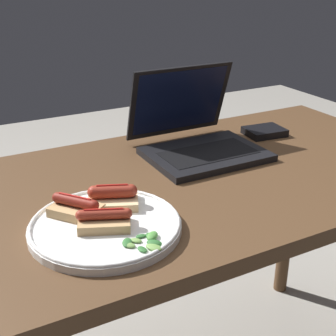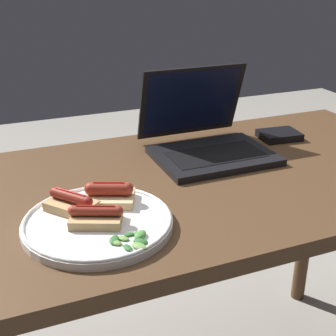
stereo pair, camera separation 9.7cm
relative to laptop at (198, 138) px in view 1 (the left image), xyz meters
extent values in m
cube|color=#4C331E|center=(-0.16, -0.13, -0.06)|extent=(1.49, 0.69, 0.04)
cylinder|color=#4C331E|center=(0.51, 0.14, -0.43)|extent=(0.05, 0.05, 0.71)
cube|color=black|center=(0.00, -0.04, -0.03)|extent=(0.31, 0.23, 0.02)
cube|color=black|center=(0.00, -0.06, -0.02)|extent=(0.25, 0.13, 0.00)
cube|color=black|center=(0.00, 0.10, 0.08)|extent=(0.31, 0.07, 0.21)
cube|color=#0C1433|center=(0.00, 0.10, 0.08)|extent=(0.27, 0.06, 0.18)
cylinder|color=white|center=(-0.37, -0.27, -0.03)|extent=(0.30, 0.30, 0.02)
torus|color=white|center=(-0.37, -0.27, -0.02)|extent=(0.29, 0.29, 0.01)
cube|color=tan|center=(-0.38, -0.28, -0.02)|extent=(0.11, 0.09, 0.02)
cylinder|color=maroon|center=(-0.38, -0.28, 0.00)|extent=(0.09, 0.05, 0.02)
sphere|color=maroon|center=(-0.34, -0.30, 0.00)|extent=(0.02, 0.02, 0.02)
sphere|color=maroon|center=(-0.42, -0.26, 0.00)|extent=(0.02, 0.02, 0.02)
cylinder|color=red|center=(-0.38, -0.28, 0.01)|extent=(0.07, 0.03, 0.00)
cube|color=#D6B784|center=(-0.33, -0.20, -0.02)|extent=(0.12, 0.11, 0.02)
cylinder|color=maroon|center=(-0.33, -0.20, 0.01)|extent=(0.08, 0.05, 0.03)
sphere|color=maroon|center=(-0.30, -0.22, 0.01)|extent=(0.03, 0.03, 0.03)
sphere|color=maroon|center=(-0.37, -0.19, 0.01)|extent=(0.03, 0.03, 0.03)
cylinder|color=red|center=(-0.33, -0.20, 0.02)|extent=(0.06, 0.03, 0.00)
cube|color=tan|center=(-0.41, -0.21, -0.02)|extent=(0.11, 0.12, 0.02)
cylinder|color=maroon|center=(-0.41, -0.21, 0.00)|extent=(0.07, 0.08, 0.02)
sphere|color=maroon|center=(-0.39, -0.24, 0.00)|extent=(0.02, 0.02, 0.02)
sphere|color=maroon|center=(-0.44, -0.18, 0.00)|extent=(0.02, 0.02, 0.02)
cylinder|color=red|center=(-0.41, -0.21, 0.02)|extent=(0.05, 0.06, 0.00)
ellipsoid|color=#2D662D|center=(-0.33, -0.35, -0.02)|extent=(0.02, 0.01, 0.00)
ellipsoid|color=#709E4C|center=(-0.33, -0.39, -0.02)|extent=(0.03, 0.04, 0.01)
ellipsoid|color=#2D662D|center=(-0.36, -0.36, -0.02)|extent=(0.03, 0.03, 0.01)
ellipsoid|color=#2D662D|center=(-0.32, -0.36, -0.02)|extent=(0.02, 0.03, 0.01)
ellipsoid|color=#2D662D|center=(-0.35, -0.39, -0.02)|extent=(0.02, 0.02, 0.01)
ellipsoid|color=#709E4C|center=(-0.35, -0.36, -0.02)|extent=(0.03, 0.03, 0.01)
ellipsoid|color=#709E4C|center=(-0.36, -0.36, -0.02)|extent=(0.03, 0.03, 0.01)
ellipsoid|color=#2D662D|center=(-0.32, -0.38, -0.02)|extent=(0.03, 0.03, 0.01)
ellipsoid|color=#4C8E3D|center=(-0.32, -0.36, -0.02)|extent=(0.04, 0.04, 0.01)
cube|color=black|center=(0.25, 0.03, -0.03)|extent=(0.12, 0.10, 0.02)
camera|label=1|loc=(-0.64, -1.02, 0.44)|focal=50.00mm
camera|label=2|loc=(-0.55, -1.06, 0.44)|focal=50.00mm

